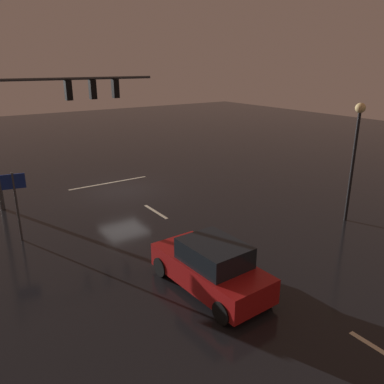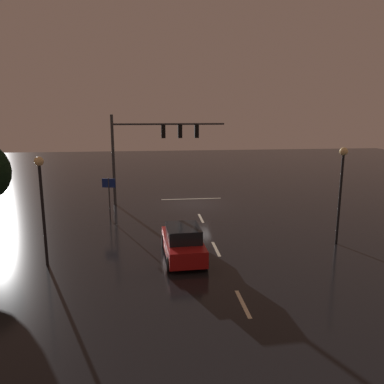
% 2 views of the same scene
% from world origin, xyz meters
% --- Properties ---
extents(ground_plane, '(80.00, 80.00, 0.00)m').
position_xyz_m(ground_plane, '(0.00, 0.00, 0.00)').
color(ground_plane, black).
extents(traffic_signal_assembly, '(8.73, 0.47, 6.97)m').
position_xyz_m(traffic_signal_assembly, '(3.07, -0.68, 4.98)').
color(traffic_signal_assembly, '#383A3D').
rests_on(traffic_signal_assembly, ground_plane).
extents(lane_dash_far, '(0.16, 2.20, 0.01)m').
position_xyz_m(lane_dash_far, '(0.00, 4.00, 0.00)').
color(lane_dash_far, beige).
rests_on(lane_dash_far, ground_plane).
extents(lane_dash_mid, '(0.16, 2.20, 0.01)m').
position_xyz_m(lane_dash_mid, '(0.00, 10.00, 0.00)').
color(lane_dash_mid, beige).
rests_on(lane_dash_mid, ground_plane).
extents(stop_bar, '(5.00, 0.16, 0.01)m').
position_xyz_m(stop_bar, '(0.00, -1.87, 0.00)').
color(stop_bar, beige).
rests_on(stop_bar, ground_plane).
extents(car_approaching, '(2.07, 4.43, 1.70)m').
position_xyz_m(car_approaching, '(1.87, 11.01, 0.80)').
color(car_approaching, maroon).
rests_on(car_approaching, ground_plane).
extents(street_lamp_left_kerb, '(0.44, 0.44, 5.40)m').
position_xyz_m(street_lamp_left_kerb, '(-6.83, 9.95, 3.75)').
color(street_lamp_left_kerb, black).
rests_on(street_lamp_left_kerb, ground_plane).
extents(route_sign, '(0.89, 0.23, 2.90)m').
position_xyz_m(route_sign, '(6.17, 3.70, 2.09)').
color(route_sign, '#383A3D').
rests_on(route_sign, ground_plane).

